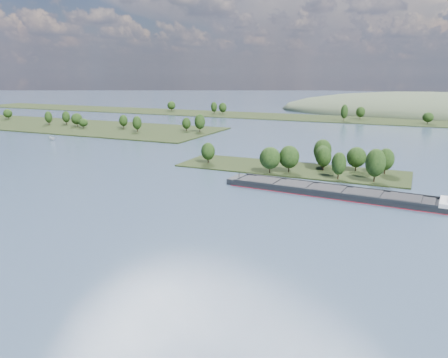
% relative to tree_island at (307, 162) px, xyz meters
% --- Properties ---
extents(ground, '(1800.00, 1800.00, 0.00)m').
position_rel_tree_island_xyz_m(ground, '(-7.69, -58.80, -4.23)').
color(ground, '#324156').
rests_on(ground, ground).
extents(tree_island, '(100.00, 31.79, 14.29)m').
position_rel_tree_island_xyz_m(tree_island, '(0.00, 0.00, 0.00)').
color(tree_island, black).
rests_on(tree_island, ground).
extents(left_bank, '(300.00, 80.00, 16.11)m').
position_rel_tree_island_xyz_m(left_bank, '(-235.83, 81.34, -3.32)').
color(left_bank, black).
rests_on(left_bank, ground).
extents(back_shoreline, '(900.00, 60.00, 15.51)m').
position_rel_tree_island_xyz_m(back_shoreline, '(0.13, 220.99, -3.56)').
color(back_shoreline, black).
rests_on(back_shoreline, ground).
extents(hill_west, '(320.00, 160.00, 44.00)m').
position_rel_tree_island_xyz_m(hill_west, '(52.31, 321.20, -4.23)').
color(hill_west, '#404D35').
rests_on(hill_west, ground).
extents(cargo_barge, '(93.39, 18.62, 12.55)m').
position_rel_tree_island_xyz_m(cargo_barge, '(30.64, -33.22, -2.65)').
color(cargo_barge, black).
rests_on(cargo_barge, ground).
extents(motorboat, '(6.21, 3.87, 2.25)m').
position_rel_tree_island_xyz_m(motorboat, '(-168.35, 22.93, -3.10)').
color(motorboat, silver).
rests_on(motorboat, ground).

